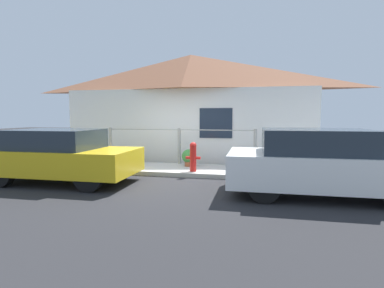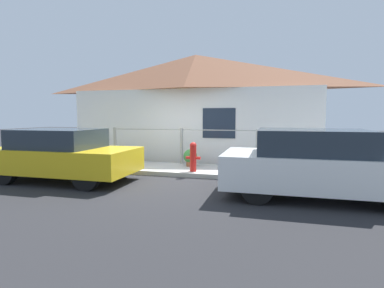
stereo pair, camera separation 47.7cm
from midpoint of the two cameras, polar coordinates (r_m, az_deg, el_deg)
ground_plane at (r=8.36m, az=-3.41°, el=-6.23°), size 60.00×60.00×0.00m
sidewalk at (r=9.12m, az=-1.75°, el=-4.84°), size 24.00×1.65×0.13m
house at (r=11.34m, az=1.80°, el=12.53°), size 9.17×2.23×3.94m
fence at (r=9.66m, az=-0.59°, el=-0.05°), size 4.90×0.10×1.16m
car_left at (r=8.32m, az=-21.91°, el=-1.89°), size 3.71×1.75×1.34m
car_right at (r=6.73m, az=24.70°, el=-3.48°), size 3.90×1.82×1.41m
fire_hydrant at (r=8.38m, az=1.85°, el=-2.33°), size 0.42×0.19×0.83m
potted_plant_near_hydrant at (r=9.24m, az=1.15°, el=-2.50°), size 0.43×0.43×0.53m
potted_plant_by_fence at (r=10.05m, az=-9.94°, el=-2.26°), size 0.32×0.32×0.43m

